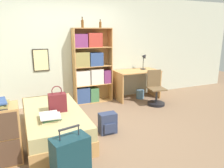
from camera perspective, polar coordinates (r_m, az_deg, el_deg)
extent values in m
plane|color=#84664C|center=(4.22, -4.53, -11.12)|extent=(14.00, 14.00, 0.00)
cube|color=beige|center=(5.42, -10.51, 8.62)|extent=(10.00, 0.06, 2.60)
cube|color=black|center=(5.29, -18.07, 5.95)|extent=(0.35, 0.02, 0.51)
cube|color=beige|center=(5.27, -18.05, 5.94)|extent=(0.31, 0.01, 0.47)
cube|color=tan|center=(4.02, -14.75, -11.04)|extent=(0.95, 1.94, 0.24)
cube|color=tan|center=(3.93, -14.95, -8.09)|extent=(0.92, 1.91, 0.21)
cube|color=tan|center=(4.86, -16.60, -5.39)|extent=(0.95, 0.04, 0.45)
cube|color=maroon|center=(3.78, -14.07, -4.74)|extent=(0.28, 0.17, 0.31)
torus|color=maroon|center=(3.72, -14.25, -1.76)|extent=(0.17, 0.02, 0.17)
cube|color=beige|center=(3.53, -16.09, -8.74)|extent=(0.28, 0.33, 0.02)
cube|color=#427A4C|center=(3.51, -15.79, -8.53)|extent=(0.30, 0.31, 0.01)
cube|color=#334C84|center=(3.53, -15.81, -8.20)|extent=(0.29, 0.32, 0.01)
cube|color=silver|center=(3.51, -15.65, -8.13)|extent=(0.32, 0.33, 0.01)
cube|color=#7A336B|center=(3.50, -15.92, -7.97)|extent=(0.28, 0.31, 0.01)
cube|color=silver|center=(3.49, -16.08, -7.87)|extent=(0.28, 0.37, 0.01)
cube|color=#143842|center=(2.77, -10.72, -18.97)|extent=(0.47, 0.34, 0.59)
cylinder|color=#2D2D33|center=(2.55, -13.52, -12.97)|extent=(0.01, 0.01, 0.12)
cylinder|color=#2D2D33|center=(2.64, -8.73, -11.79)|extent=(0.01, 0.01, 0.12)
cube|color=#2D2D33|center=(2.57, -11.14, -11.18)|extent=(0.25, 0.08, 0.02)
cube|color=tan|center=(5.28, -9.88, 4.30)|extent=(0.02, 0.29, 1.83)
cube|color=tan|center=(5.57, -0.52, 5.00)|extent=(0.02, 0.29, 1.83)
cube|color=tan|center=(5.54, -5.55, 4.89)|extent=(0.95, 0.01, 1.83)
cube|color=tan|center=(5.62, -4.88, -4.48)|extent=(0.91, 0.29, 0.02)
cube|color=tan|center=(5.50, -4.97, -0.04)|extent=(0.91, 0.29, 0.02)
cube|color=tan|center=(5.40, -5.08, 4.67)|extent=(0.91, 0.29, 0.02)
cube|color=tan|center=(5.35, -5.18, 9.51)|extent=(0.91, 0.29, 0.02)
cube|color=tan|center=(5.33, -5.29, 14.32)|extent=(0.91, 0.29, 0.02)
cube|color=#334C84|center=(5.47, -7.67, -2.89)|extent=(0.33, 0.22, 0.38)
cube|color=#427A4C|center=(5.56, -4.80, -2.72)|extent=(0.22, 0.22, 0.35)
cube|color=silver|center=(5.36, -7.74, 1.59)|extent=(0.34, 0.22, 0.36)
cube|color=silver|center=(5.47, -4.10, 2.00)|extent=(0.32, 0.22, 0.37)
cube|color=#7A336B|center=(5.56, -1.50, 2.01)|extent=(0.18, 0.22, 0.33)
cube|color=#99894C|center=(5.29, -7.91, 6.37)|extent=(0.34, 0.22, 0.35)
cube|color=#334C84|center=(5.39, -4.26, 6.49)|extent=(0.33, 0.22, 0.32)
cube|color=#7A336B|center=(5.24, -8.26, 11.13)|extent=(0.31, 0.22, 0.31)
cube|color=#B2382D|center=(5.34, -4.62, 11.39)|extent=(0.34, 0.22, 0.33)
cylinder|color=brown|center=(5.25, -7.74, 15.30)|extent=(0.06, 0.06, 0.17)
cylinder|color=brown|center=(5.25, -7.78, 16.53)|extent=(0.02, 0.02, 0.05)
cylinder|color=#232328|center=(5.25, -7.80, 16.93)|extent=(0.03, 0.03, 0.02)
cylinder|color=brown|center=(5.40, -3.08, 15.18)|extent=(0.06, 0.06, 0.14)
cylinder|color=brown|center=(5.40, -3.09, 16.14)|extent=(0.02, 0.02, 0.04)
cylinder|color=#232328|center=(5.40, -3.10, 16.46)|extent=(0.03, 0.03, 0.02)
cube|color=tan|center=(5.74, 6.57, 3.40)|extent=(1.14, 0.65, 0.02)
cube|color=tan|center=(5.58, 1.56, -0.78)|extent=(0.03, 0.61, 0.73)
cube|color=tan|center=(6.11, 10.94, 0.28)|extent=(0.03, 0.61, 0.73)
cylinder|color=black|center=(5.94, 8.09, 3.92)|extent=(0.15, 0.15, 0.02)
cylinder|color=black|center=(5.92, 8.15, 5.52)|extent=(0.02, 0.02, 0.32)
cone|color=black|center=(5.92, 8.58, 7.30)|extent=(0.16, 0.12, 0.16)
cylinder|color=black|center=(5.46, 11.43, -5.05)|extent=(0.42, 0.42, 0.06)
cylinder|color=#333338|center=(5.41, 11.51, -3.39)|extent=(0.05, 0.05, 0.39)
cube|color=brown|center=(5.35, 11.62, -1.23)|extent=(0.43, 0.43, 0.03)
cube|color=brown|center=(5.45, 10.91, 1.49)|extent=(0.34, 0.09, 0.42)
cube|color=#2D3856|center=(3.91, -1.14, -10.18)|extent=(0.30, 0.19, 0.37)
cube|color=#2D3856|center=(3.84, -0.51, -11.55)|extent=(0.21, 0.03, 0.17)
cylinder|color=slate|center=(5.87, 7.35, -2.61)|extent=(0.21, 0.21, 0.24)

